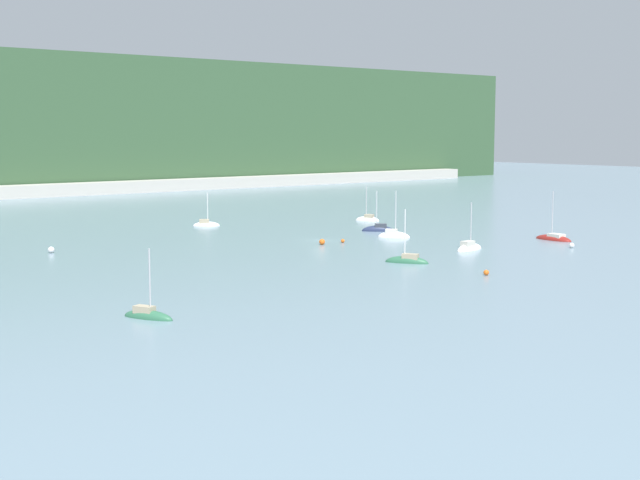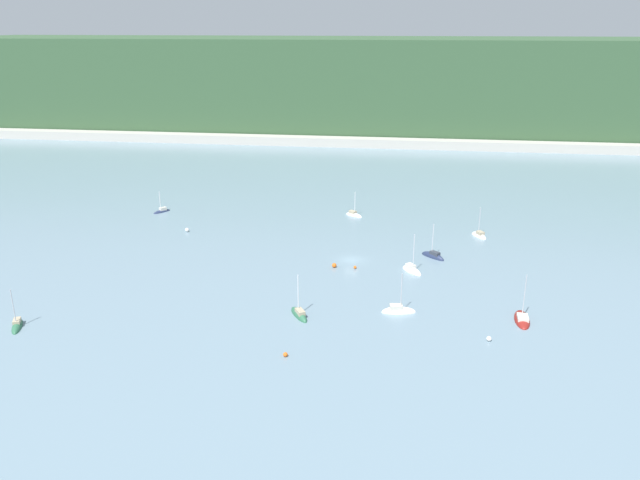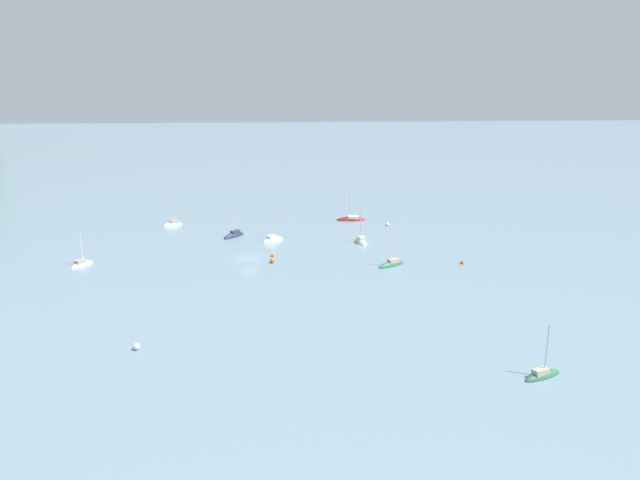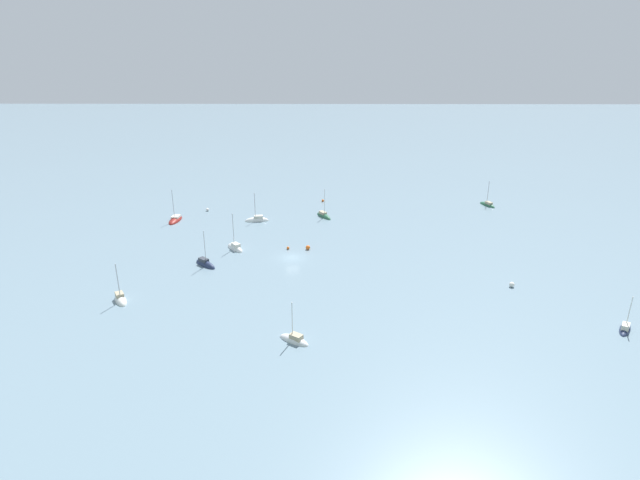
% 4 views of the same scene
% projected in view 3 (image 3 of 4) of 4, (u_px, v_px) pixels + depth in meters
% --- Properties ---
extents(ground_plane, '(600.00, 600.00, 0.00)m').
position_uv_depth(ground_plane, '(249.00, 259.00, 114.06)').
color(ground_plane, slate).
extents(sailboat_1, '(5.71, 2.46, 7.66)m').
position_uv_depth(sailboat_1, '(361.00, 242.00, 124.68)').
color(sailboat_1, white).
rests_on(sailboat_1, ground_plane).
extents(sailboat_2, '(4.78, 3.90, 6.63)m').
position_uv_depth(sailboat_2, '(82.00, 265.00, 110.10)').
color(sailboat_2, silver).
rests_on(sailboat_2, ground_plane).
extents(sailboat_3, '(4.23, 5.64, 7.73)m').
position_uv_depth(sailboat_3, '(391.00, 265.00, 109.97)').
color(sailboat_3, '#2D6647').
rests_on(sailboat_3, ground_plane).
extents(sailboat_4, '(3.81, 4.76, 7.36)m').
position_uv_depth(sailboat_4, '(173.00, 225.00, 137.90)').
color(sailboat_4, white).
rests_on(sailboat_4, ground_plane).
extents(sailboat_5, '(3.47, 5.35, 7.07)m').
position_uv_depth(sailboat_5, '(542.00, 376.00, 70.35)').
color(sailboat_5, '#2D6647').
rests_on(sailboat_5, ground_plane).
extents(sailboat_6, '(5.07, 4.79, 7.76)m').
position_uv_depth(sailboat_6, '(234.00, 236.00, 128.98)').
color(sailboat_6, '#232D4C').
rests_on(sailboat_6, ground_plane).
extents(sailboat_7, '(4.51, 5.01, 8.37)m').
position_uv_depth(sailboat_7, '(273.00, 241.00, 125.52)').
color(sailboat_7, white).
rests_on(sailboat_7, ground_plane).
extents(sailboat_8, '(2.64, 6.71, 8.34)m').
position_uv_depth(sailboat_8, '(351.00, 220.00, 143.04)').
color(sailboat_8, maroon).
rests_on(sailboat_8, ground_plane).
extents(mooring_buoy_0, '(0.65, 0.65, 0.65)m').
position_uv_depth(mooring_buoy_0, '(462.00, 262.00, 111.02)').
color(mooring_buoy_0, orange).
rests_on(mooring_buoy_0, ground_plane).
extents(mooring_buoy_1, '(0.57, 0.57, 0.57)m').
position_uv_depth(mooring_buoy_1, '(273.00, 255.00, 115.33)').
color(mooring_buoy_1, orange).
rests_on(mooring_buoy_1, ground_plane).
extents(mooring_buoy_2, '(0.87, 0.87, 0.87)m').
position_uv_depth(mooring_buoy_2, '(137.00, 346.00, 77.08)').
color(mooring_buoy_2, white).
rests_on(mooring_buoy_2, ground_plane).
extents(mooring_buoy_3, '(0.74, 0.74, 0.74)m').
position_uv_depth(mooring_buoy_3, '(388.00, 224.00, 137.81)').
color(mooring_buoy_3, white).
rests_on(mooring_buoy_3, ground_plane).
extents(mooring_buoy_4, '(0.87, 0.87, 0.87)m').
position_uv_depth(mooring_buoy_4, '(272.00, 261.00, 111.49)').
color(mooring_buoy_4, orange).
rests_on(mooring_buoy_4, ground_plane).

